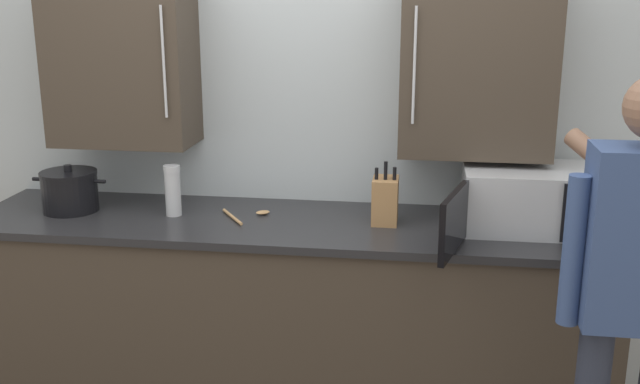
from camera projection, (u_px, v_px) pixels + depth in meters
back_wall_tiled at (300, 84)px, 3.45m from camera, size 3.89×0.44×2.86m
counter_unit at (289, 314)px, 3.40m from camera, size 2.85×0.68×0.90m
microwave_oven at (519, 199)px, 3.14m from camera, size 0.64×0.76×0.26m
knife_block at (385, 200)px, 3.22m from camera, size 0.11×0.15×0.28m
wooden_spoon at (248, 215)px, 3.33m from camera, size 0.23×0.22×0.02m
thermos_flask at (173, 190)px, 3.32m from camera, size 0.07×0.07×0.23m
stock_pot at (70, 191)px, 3.40m from camera, size 0.35×0.26×0.22m
person_figure at (633, 284)px, 2.34m from camera, size 0.44×0.58×1.66m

